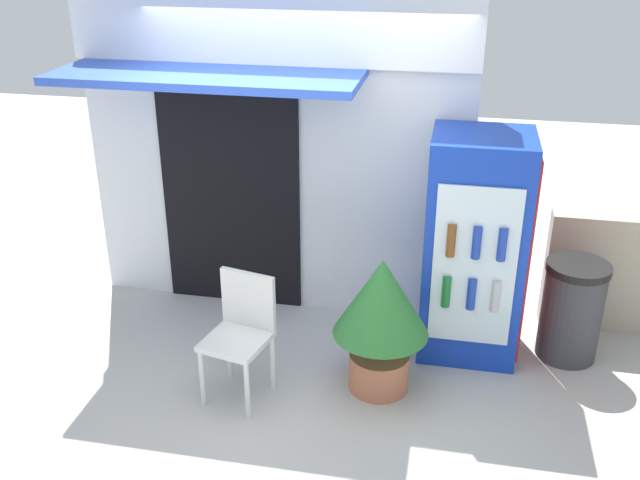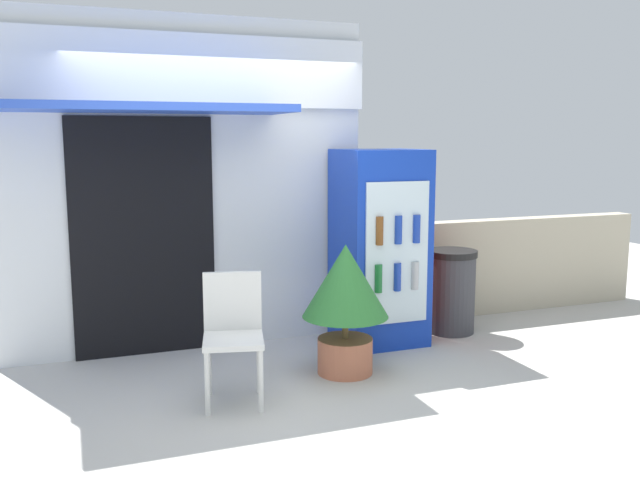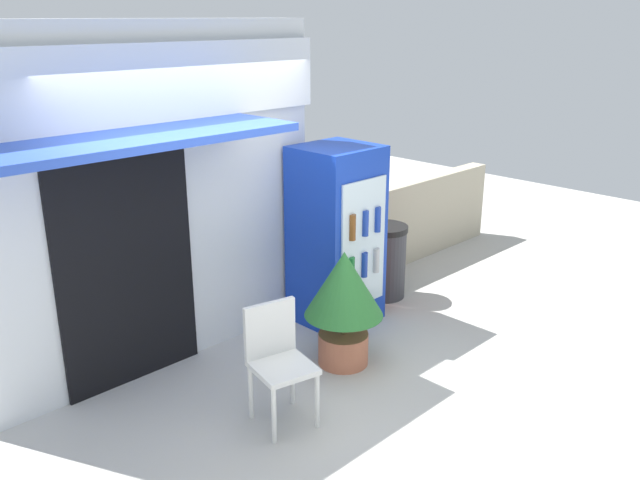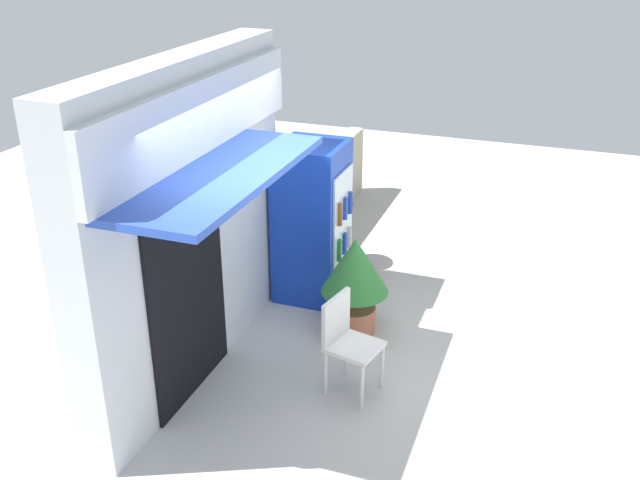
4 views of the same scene
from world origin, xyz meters
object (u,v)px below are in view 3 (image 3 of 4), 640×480
(drink_cooler, at_px, (337,235))
(trash_bin, at_px, (384,261))
(potted_plant_near_shop, at_px, (344,295))
(plastic_chair, at_px, (277,355))

(drink_cooler, relative_size, trash_bin, 2.20)
(trash_bin, bearing_deg, drink_cooler, -178.08)
(potted_plant_near_shop, relative_size, trash_bin, 1.30)
(drink_cooler, xyz_separation_m, potted_plant_near_shop, (-0.62, -0.67, -0.23))
(plastic_chair, height_order, potted_plant_near_shop, potted_plant_near_shop)
(plastic_chair, distance_m, trash_bin, 2.50)
(plastic_chair, bearing_deg, drink_cooler, 29.82)
(plastic_chair, bearing_deg, trash_bin, 21.64)
(plastic_chair, bearing_deg, potted_plant_near_shop, 13.27)
(plastic_chair, height_order, trash_bin, plastic_chair)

